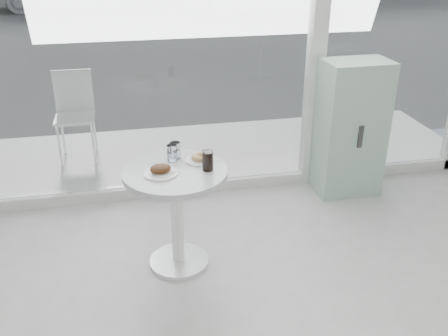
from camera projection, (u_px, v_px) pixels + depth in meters
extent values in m
cube|color=silver|center=(217.00, 184.00, 4.77)|extent=(5.00, 0.12, 0.10)
cube|color=silver|center=(319.00, 25.00, 4.30)|extent=(0.14, 0.14, 3.00)
cube|color=white|center=(122.00, 45.00, 4.04)|extent=(3.21, 0.02, 2.60)
cube|color=white|center=(399.00, 33.00, 4.48)|extent=(1.41, 0.02, 2.60)
cylinder|color=white|center=(179.00, 261.00, 3.72)|extent=(0.44, 0.44, 0.03)
cylinder|color=white|center=(177.00, 220.00, 3.57)|extent=(0.09, 0.09, 0.70)
cylinder|color=silver|center=(175.00, 173.00, 3.40)|extent=(0.72, 0.72, 0.04)
cube|color=silver|center=(204.00, 153.00, 5.48)|extent=(5.60, 1.60, 0.05)
cube|color=#3D3D3D|center=(142.00, 4.00, 16.26)|extent=(40.00, 24.00, 0.00)
cube|color=#93BBA4|center=(351.00, 129.00, 4.50)|extent=(0.58, 0.40, 1.24)
cube|color=#333333|center=(360.00, 137.00, 4.33)|extent=(0.04, 0.02, 0.20)
cylinder|color=white|center=(60.00, 146.00, 5.03)|extent=(0.02, 0.02, 0.44)
cylinder|color=white|center=(93.00, 144.00, 5.09)|extent=(0.02, 0.02, 0.44)
cylinder|color=white|center=(63.00, 134.00, 5.32)|extent=(0.02, 0.02, 0.44)
cylinder|color=white|center=(95.00, 132.00, 5.38)|extent=(0.02, 0.02, 0.44)
cube|color=white|center=(75.00, 118.00, 5.11)|extent=(0.40, 0.40, 0.03)
cube|color=white|center=(73.00, 90.00, 5.17)|extent=(0.39, 0.03, 0.44)
cylinder|color=white|center=(161.00, 173.00, 3.33)|extent=(0.23, 0.23, 0.01)
cube|color=white|center=(164.00, 172.00, 3.32)|extent=(0.15, 0.14, 0.00)
ellipsoid|color=#351B0E|center=(160.00, 169.00, 3.32)|extent=(0.14, 0.11, 0.06)
ellipsoid|color=#351B0E|center=(165.00, 168.00, 3.34)|extent=(0.07, 0.06, 0.04)
cylinder|color=white|center=(200.00, 160.00, 3.52)|extent=(0.20, 0.20, 0.01)
torus|color=#A97E4D|center=(200.00, 157.00, 3.51)|extent=(0.12, 0.12, 0.04)
cylinder|color=white|center=(172.00, 153.00, 3.50)|extent=(0.07, 0.07, 0.12)
cylinder|color=white|center=(172.00, 156.00, 3.51)|extent=(0.06, 0.06, 0.06)
cylinder|color=white|center=(175.00, 150.00, 3.54)|extent=(0.07, 0.07, 0.12)
cylinder|color=white|center=(175.00, 153.00, 3.55)|extent=(0.06, 0.06, 0.06)
cylinder|color=white|center=(208.00, 160.00, 3.36)|extent=(0.07, 0.07, 0.14)
cylinder|color=black|center=(208.00, 161.00, 3.36)|extent=(0.06, 0.06, 0.13)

